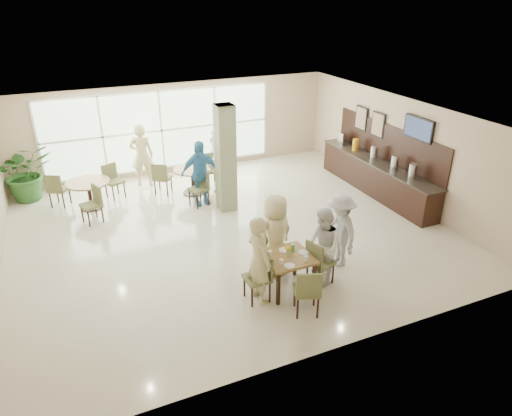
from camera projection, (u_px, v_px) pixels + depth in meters
name	position (u px, v px, depth m)	size (l,w,h in m)	color
ground	(229.00, 231.00, 11.12)	(10.00, 10.00, 0.00)	beige
room_shell	(227.00, 165.00, 10.39)	(10.00, 10.00, 10.00)	white
window_bank	(162.00, 130.00, 14.02)	(7.00, 0.04, 7.00)	silver
column	(226.00, 159.00, 11.65)	(0.45, 0.45, 2.80)	#707E57
main_table	(288.00, 260.00, 8.68)	(0.89, 0.89, 0.75)	brown
round_table_left	(89.00, 188.00, 12.07)	(1.13, 1.13, 0.75)	brown
round_table_right	(192.00, 175.00, 12.94)	(1.06, 1.06, 0.75)	brown
chairs_main_table	(288.00, 269.00, 8.74)	(1.88, 2.15, 0.95)	brown
chairs_table_left	(88.00, 191.00, 12.09)	(2.05, 1.99, 0.95)	brown
chairs_table_right	(191.00, 179.00, 12.91)	(2.02, 1.78, 0.95)	brown
tabletop_clutter	(289.00, 254.00, 8.60)	(0.77, 0.75, 0.21)	white
buffet_counter	(376.00, 174.00, 13.00)	(0.64, 4.70, 1.95)	black
wall_tv	(418.00, 129.00, 11.48)	(0.06, 1.00, 0.58)	black
framed_art_a	(378.00, 125.00, 12.94)	(0.05, 0.55, 0.70)	black
framed_art_b	(361.00, 118.00, 13.60)	(0.05, 0.55, 0.70)	black
potted_plant	(26.00, 172.00, 12.49)	(1.42, 1.42, 1.58)	#2A5B24
teen_left	(259.00, 260.00, 8.29)	(0.63, 0.42, 1.74)	#CBC087
teen_far	(275.00, 235.00, 9.16)	(0.84, 0.46, 1.72)	#CBC087
teen_right	(323.00, 247.00, 8.84)	(0.78, 0.61, 1.60)	white
teen_standing	(340.00, 230.00, 9.45)	(1.04, 0.60, 1.62)	#ACACAE
adult_a	(200.00, 173.00, 12.16)	(1.04, 0.59, 1.78)	teal
adult_b	(219.00, 159.00, 13.10)	(1.68, 0.72, 1.81)	white
adult_standing	(142.00, 155.00, 13.34)	(0.68, 0.45, 1.87)	#CBC087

